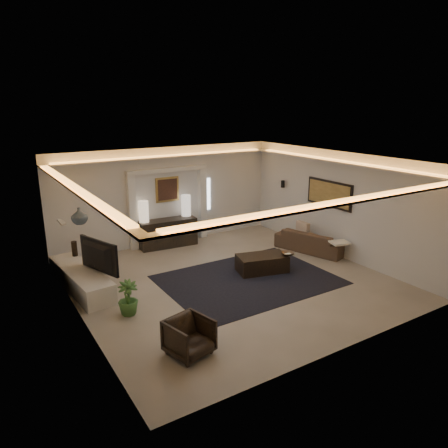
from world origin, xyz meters
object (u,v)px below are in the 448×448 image
sofa (311,241)px  coffee_table (262,264)px  armchair (189,337)px  console (168,233)px

sofa → coffee_table: bearing=85.4°
armchair → sofa: bearing=13.4°
console → coffee_table: (1.19, -3.07, -0.20)m
sofa → armchair: bearing=99.4°
sofa → armchair: size_ratio=2.86×
sofa → coffee_table: sofa is taller
console → sofa: size_ratio=0.84×
console → sofa: 4.21m
coffee_table → armchair: bearing=-130.4°
sofa → coffee_table: 2.21m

